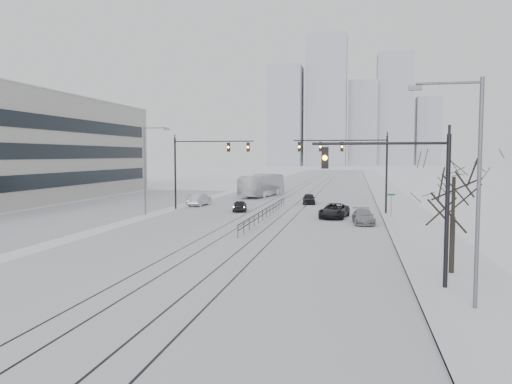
# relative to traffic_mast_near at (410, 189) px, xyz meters

# --- Properties ---
(ground) EXTENTS (500.00, 500.00, 0.00)m
(ground) POSITION_rel_traffic_mast_near_xyz_m (-10.79, -6.00, -4.56)
(ground) COLOR white
(ground) RESTS_ON ground
(road) EXTENTS (22.00, 260.00, 0.02)m
(road) POSITION_rel_traffic_mast_near_xyz_m (-10.79, 54.00, -4.55)
(road) COLOR silver
(road) RESTS_ON ground
(sidewalk_east) EXTENTS (5.00, 260.00, 0.16)m
(sidewalk_east) POSITION_rel_traffic_mast_near_xyz_m (2.71, 54.00, -4.48)
(sidewalk_east) COLOR silver
(sidewalk_east) RESTS_ON ground
(curb) EXTENTS (0.10, 260.00, 0.12)m
(curb) POSITION_rel_traffic_mast_near_xyz_m (0.26, 54.00, -4.50)
(curb) COLOR gray
(curb) RESTS_ON ground
(parking_strip) EXTENTS (14.00, 60.00, 0.03)m
(parking_strip) POSITION_rel_traffic_mast_near_xyz_m (-30.79, 29.00, -4.55)
(parking_strip) COLOR silver
(parking_strip) RESTS_ON ground
(tram_rails) EXTENTS (5.30, 180.00, 0.01)m
(tram_rails) POSITION_rel_traffic_mast_near_xyz_m (-10.79, 34.00, -4.54)
(tram_rails) COLOR black
(tram_rails) RESTS_ON ground
(skyline) EXTENTS (96.00, 48.00, 72.00)m
(skyline) POSITION_rel_traffic_mast_near_xyz_m (-5.77, 267.63, 26.08)
(skyline) COLOR #999DA8
(skyline) RESTS_ON ground
(traffic_mast_near) EXTENTS (6.10, 0.37, 7.00)m
(traffic_mast_near) POSITION_rel_traffic_mast_near_xyz_m (0.00, 0.00, 0.00)
(traffic_mast_near) COLOR black
(traffic_mast_near) RESTS_ON ground
(traffic_mast_ne) EXTENTS (9.60, 0.37, 8.00)m
(traffic_mast_ne) POSITION_rel_traffic_mast_near_xyz_m (-2.64, 29.00, 1.20)
(traffic_mast_ne) COLOR black
(traffic_mast_ne) RESTS_ON ground
(traffic_mast_nw) EXTENTS (9.10, 0.37, 8.00)m
(traffic_mast_nw) POSITION_rel_traffic_mast_near_xyz_m (-19.31, 30.00, 1.01)
(traffic_mast_nw) COLOR black
(traffic_mast_nw) RESTS_ON ground
(street_light_east) EXTENTS (2.73, 0.25, 9.00)m
(street_light_east) POSITION_rel_traffic_mast_near_xyz_m (1.91, -3.00, 0.65)
(street_light_east) COLOR #595B60
(street_light_east) RESTS_ON ground
(street_light_west) EXTENTS (2.73, 0.25, 9.00)m
(street_light_west) POSITION_rel_traffic_mast_near_xyz_m (-22.99, 24.00, 0.65)
(street_light_west) COLOR #595B60
(street_light_west) RESTS_ON ground
(bare_tree) EXTENTS (4.40, 4.40, 6.10)m
(bare_tree) POSITION_rel_traffic_mast_near_xyz_m (2.41, 3.00, -0.07)
(bare_tree) COLOR black
(bare_tree) RESTS_ON ground
(median_fence) EXTENTS (0.06, 24.00, 1.00)m
(median_fence) POSITION_rel_traffic_mast_near_xyz_m (-10.79, 24.00, -4.04)
(median_fence) COLOR black
(median_fence) RESTS_ON ground
(street_sign) EXTENTS (0.70, 0.06, 2.40)m
(street_sign) POSITION_rel_traffic_mast_near_xyz_m (1.01, 26.00, -2.96)
(street_sign) COLOR #595B60
(street_sign) RESTS_ON ground
(sedan_sb_inner) EXTENTS (2.08, 3.81, 1.23)m
(sedan_sb_inner) POSITION_rel_traffic_mast_near_xyz_m (-14.59, 28.94, -3.95)
(sedan_sb_inner) COLOR black
(sedan_sb_inner) RESTS_ON ground
(sedan_sb_outer) EXTENTS (1.92, 4.60, 1.48)m
(sedan_sb_outer) POSITION_rel_traffic_mast_near_xyz_m (-20.79, 33.98, -3.82)
(sedan_sb_outer) COLOR silver
(sedan_sb_outer) RESTS_ON ground
(sedan_nb_front) EXTENTS (3.07, 5.34, 1.40)m
(sedan_nb_front) POSITION_rel_traffic_mast_near_xyz_m (-4.36, 25.27, -3.86)
(sedan_nb_front) COLOR black
(sedan_nb_front) RESTS_ON ground
(sedan_nb_right) EXTENTS (2.14, 4.52, 1.27)m
(sedan_nb_right) POSITION_rel_traffic_mast_near_xyz_m (-1.66, 21.56, -3.93)
(sedan_nb_right) COLOR gray
(sedan_nb_right) RESTS_ON ground
(sedan_nb_far) EXTENTS (1.92, 3.96, 1.30)m
(sedan_nb_far) POSITION_rel_traffic_mast_near_xyz_m (-8.04, 38.73, -3.91)
(sedan_nb_far) COLOR black
(sedan_nb_far) RESTS_ON ground
(box_truck) EXTENTS (5.08, 11.98, 3.25)m
(box_truck) POSITION_rel_traffic_mast_near_xyz_m (-15.83, 48.66, -2.94)
(box_truck) COLOR silver
(box_truck) RESTS_ON ground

